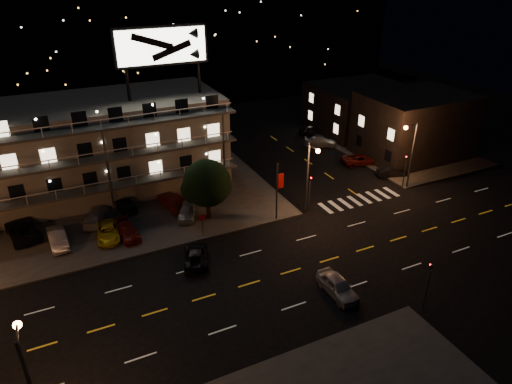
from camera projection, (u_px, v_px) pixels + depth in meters
name	position (u px, v px, depth m)	size (l,w,h in m)	color
ground	(270.00, 277.00, 38.89)	(140.00, 140.00, 0.00)	black
curb_nw	(72.00, 208.00, 49.53)	(44.00, 24.00, 0.15)	#343432
curb_ne	(390.00, 145.00, 66.46)	(16.00, 24.00, 0.15)	#343432
motel	(97.00, 145.00, 51.81)	(28.00, 13.80, 18.10)	gray
side_bldg_front	(414.00, 126.00, 61.34)	(14.06, 10.00, 8.50)	black
side_bldg_back	(359.00, 108.00, 71.32)	(14.06, 12.00, 7.00)	black
hill_backdrop	(78.00, 34.00, 86.56)	(120.00, 25.00, 24.00)	black
streetlight_nc	(310.00, 172.00, 46.28)	(0.44, 1.92, 8.00)	#2D2D30
streetlight_ne	(411.00, 149.00, 51.81)	(1.92, 0.44, 8.00)	#2D2D30
streetlight_s	(30.00, 381.00, 23.34)	(0.44, 1.92, 8.00)	#2D2D30
signal_nw	(310.00, 190.00, 48.01)	(0.20, 0.27, 4.60)	#2D2D30
signal_sw	(428.00, 281.00, 34.37)	(0.20, 0.27, 4.60)	#2D2D30
signal_ne	(405.00, 168.00, 53.01)	(0.27, 0.20, 4.60)	#2D2D30
banner_north	(278.00, 190.00, 46.03)	(0.83, 0.16, 6.40)	#2D2D30
stop_sign	(202.00, 222.00, 43.84)	(0.91, 0.11, 2.61)	#2D2D30
tree	(207.00, 185.00, 45.94)	(5.09, 4.90, 6.41)	black
lot_car_1	(58.00, 238.00, 42.73)	(1.52, 4.37, 1.44)	#9B9BA0
lot_car_2	(108.00, 232.00, 43.92)	(2.08, 4.51, 1.25)	gold
lot_car_3	(127.00, 231.00, 44.09)	(1.73, 4.25, 1.23)	#5D130D
lot_car_4	(187.00, 210.00, 47.53)	(1.71, 4.25, 1.45)	#9B9BA0
lot_car_6	(23.00, 229.00, 44.06)	(2.56, 5.56, 1.55)	black
lot_car_7	(96.00, 216.00, 46.53)	(1.85, 4.56, 1.32)	#9B9BA0
lot_car_8	(125.00, 204.00, 48.89)	(1.64, 4.07, 1.39)	black
lot_car_9	(172.00, 201.00, 49.26)	(1.58, 4.53, 1.49)	#5D130D
side_car_0	(392.00, 172.00, 56.71)	(1.34, 3.83, 1.26)	black
side_car_1	(360.00, 159.00, 60.11)	(2.23, 4.83, 1.34)	#5D130D
side_car_2	(321.00, 142.00, 65.86)	(1.89, 4.65, 1.35)	#9B9BA0
side_car_3	(312.00, 130.00, 70.47)	(1.57, 3.90, 1.33)	black
road_car_east	(338.00, 286.00, 36.69)	(1.78, 4.41, 1.50)	#9B9BA0
road_car_west	(196.00, 255.00, 40.78)	(2.09, 4.54, 1.26)	black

